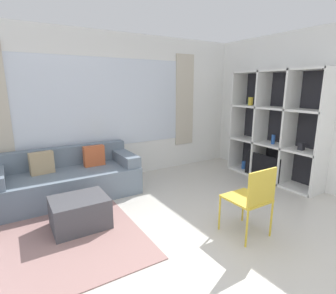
# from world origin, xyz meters

# --- Properties ---
(ground_plane) EXTENTS (16.00, 16.00, 0.00)m
(ground_plane) POSITION_xyz_m (0.00, 0.00, 0.00)
(ground_plane) COLOR beige
(wall_back) EXTENTS (6.90, 0.11, 2.70)m
(wall_back) POSITION_xyz_m (0.00, 3.15, 1.36)
(wall_back) COLOR white
(wall_back) RESTS_ON ground_plane
(wall_right) EXTENTS (0.07, 4.32, 2.70)m
(wall_right) POSITION_xyz_m (2.89, 1.56, 1.35)
(wall_right) COLOR white
(wall_right) RESTS_ON ground_plane
(area_rug) EXTENTS (2.16, 2.24, 0.01)m
(area_rug) POSITION_xyz_m (-1.39, 1.56, 0.01)
(area_rug) COLOR gray
(area_rug) RESTS_ON ground_plane
(shelving_unit) EXTENTS (0.44, 1.86, 2.04)m
(shelving_unit) POSITION_xyz_m (2.67, 1.47, 0.99)
(shelving_unit) COLOR #232328
(shelving_unit) RESTS_ON ground_plane
(couch_main) EXTENTS (2.16, 0.93, 0.78)m
(couch_main) POSITION_xyz_m (-0.85, 2.63, 0.29)
(couch_main) COLOR slate
(couch_main) RESTS_ON ground_plane
(ottoman) EXTENTS (0.68, 0.56, 0.39)m
(ottoman) POSITION_xyz_m (-0.92, 1.58, 0.20)
(ottoman) COLOR #47474C
(ottoman) RESTS_ON ground_plane
(folding_chair) EXTENTS (0.44, 0.46, 0.86)m
(folding_chair) POSITION_xyz_m (0.74, 0.30, 0.52)
(folding_chair) COLOR gold
(folding_chair) RESTS_ON ground_plane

